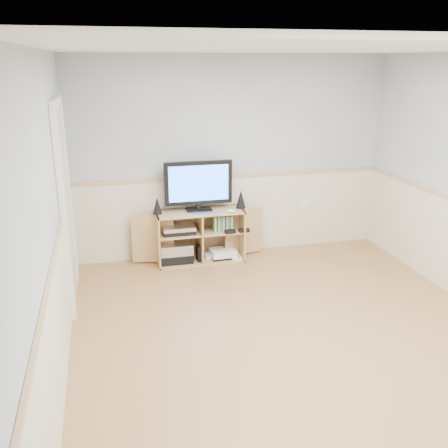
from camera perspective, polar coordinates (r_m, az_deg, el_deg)
The scene contains 11 objects.
room at distance 4.34m, azimuth 7.29°, elevation 2.00°, with size 4.04×4.54×2.54m.
media_cabinet at distance 6.29m, azimuth -2.85°, elevation -1.19°, with size 1.68×0.40×0.65m.
monitor at distance 6.10m, azimuth -2.94°, elevation 4.57°, with size 0.83×0.18×0.61m.
speaker_left at distance 6.06m, azimuth -7.64°, elevation 2.11°, with size 0.11×0.11×0.21m, color black.
speaker_right at distance 6.25m, azimuth 1.93°, elevation 2.86°, with size 0.12×0.12×0.23m, color black.
keyboard at distance 6.02m, azimuth -1.96°, elevation 1.19°, with size 0.32×0.13×0.01m, color silver.
mouse at distance 6.08m, azimuth 0.79°, elevation 1.49°, with size 0.10×0.06×0.04m, color white.
av_components at distance 6.23m, azimuth -5.37°, elevation -2.54°, with size 0.50×0.30×0.47m.
game_consoles at distance 6.37m, azimuth -0.25°, elevation -3.40°, with size 0.45×0.30×0.11m.
game_cases at distance 6.23m, azimuth -0.14°, elevation 0.14°, with size 0.26×0.14×0.19m, color #3F8C3F.
wall_outlet at distance 6.77m, azimuth 9.13°, elevation 2.39°, with size 0.12×0.03×0.12m, color white.
Camera 1 is at (-1.58, -3.76, 2.41)m, focal length 40.00 mm.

